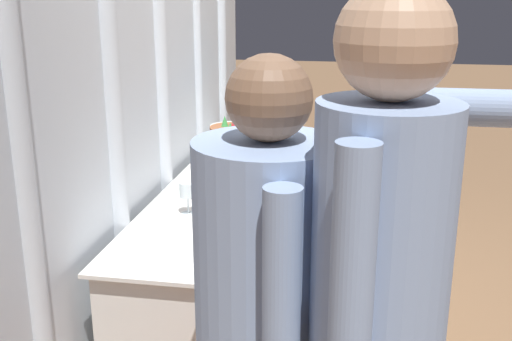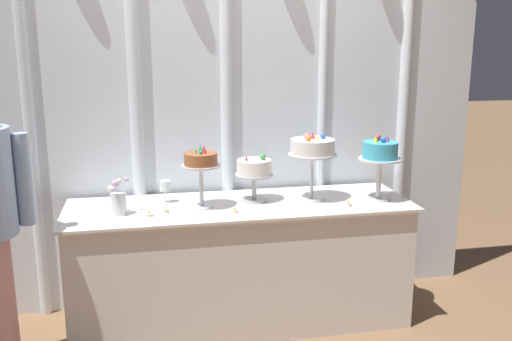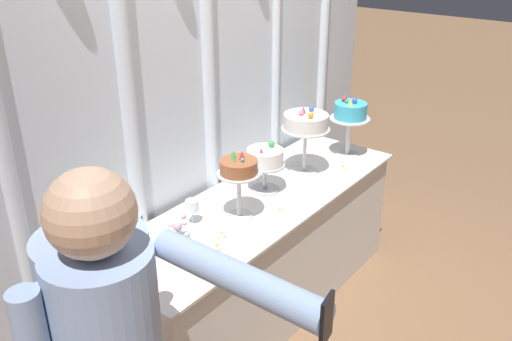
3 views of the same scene
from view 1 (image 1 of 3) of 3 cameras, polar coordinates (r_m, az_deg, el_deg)
The scene contains 15 objects.
ground_plane at distance 3.31m, azimuth 0.25°, elevation -14.42°, with size 24.00×24.00×0.00m, color #846042.
draped_curtain at distance 2.97m, azimuth -9.17°, elevation 9.15°, with size 3.47×0.15×2.59m.
cake_table at distance 3.14m, azimuth -1.55°, elevation -8.06°, with size 2.13×0.66×0.79m.
cake_display_leftmost at distance 2.69m, azimuth -2.16°, elevation 2.71°, with size 0.23×0.23×0.38m.
cake_display_midleft at distance 3.05m, azimuth -2.24°, elevation 2.95°, with size 0.24×0.24×0.30m.
cake_display_midright at distance 3.36m, azimuth -0.22°, elevation 6.46°, with size 0.30×0.30×0.43m.
cake_display_rightmost at distance 3.75m, azimuth 2.23°, elevation 7.11°, with size 0.27×0.27×0.42m.
wine_glass at distance 2.58m, azimuth -6.34°, elevation -1.90°, with size 0.07×0.07×0.14m.
flower_vase at distance 2.28m, azimuth -3.54°, elevation -4.75°, with size 0.12×0.15×0.22m.
tealight_far_left at distance 2.45m, azimuth -1.00°, elevation -5.13°, with size 0.05×0.05×0.03m.
tealight_near_left at distance 2.55m, azimuth -1.77°, elevation -4.21°, with size 0.05×0.05×0.04m.
tealight_near_right at distance 2.90m, azimuth 1.44°, elevation -1.59°, with size 0.04×0.04×0.03m.
tealight_far_right at distance 3.57m, azimuth 3.25°, elevation 1.93°, with size 0.04×0.04×0.04m.
guest_man_dark_suit at distance 1.65m, azimuth 1.09°, elevation -14.96°, with size 0.52×0.46×1.57m.
guest_man_pink_jacket at distance 1.43m, azimuth 11.43°, elevation -14.27°, with size 0.45×0.78×1.73m.
Camera 1 is at (-2.79, -0.48, 1.71)m, focal length 43.18 mm.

